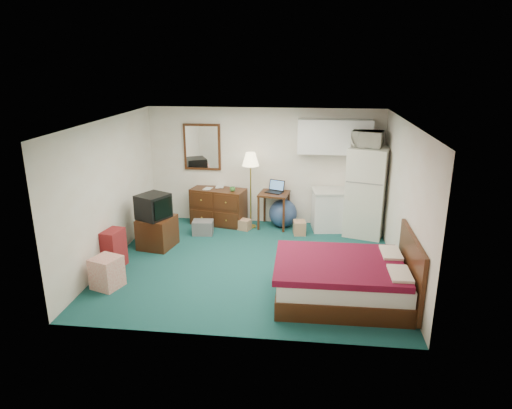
# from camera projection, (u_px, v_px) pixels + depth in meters

# --- Properties ---
(floor) EXTENTS (5.00, 4.50, 0.01)m
(floor) POSITION_uv_depth(u_px,v_px,m) (252.00, 264.00, 8.07)
(floor) COLOR #164343
(floor) RESTS_ON ground
(ceiling) EXTENTS (5.00, 4.50, 0.01)m
(ceiling) POSITION_uv_depth(u_px,v_px,m) (251.00, 121.00, 7.31)
(ceiling) COLOR beige
(ceiling) RESTS_ON walls
(walls) EXTENTS (5.01, 4.51, 2.50)m
(walls) POSITION_uv_depth(u_px,v_px,m) (252.00, 196.00, 7.69)
(walls) COLOR beige
(walls) RESTS_ON floor
(mirror) EXTENTS (0.80, 0.06, 1.00)m
(mirror) POSITION_uv_depth(u_px,v_px,m) (202.00, 147.00, 9.82)
(mirror) COLOR white
(mirror) RESTS_ON walls
(upper_cabinets) EXTENTS (1.50, 0.35, 0.70)m
(upper_cabinets) POSITION_uv_depth(u_px,v_px,m) (335.00, 137.00, 9.28)
(upper_cabinets) COLOR white
(upper_cabinets) RESTS_ON walls
(headboard) EXTENTS (0.06, 1.56, 1.00)m
(headboard) POSITION_uv_depth(u_px,v_px,m) (411.00, 269.00, 6.60)
(headboard) COLOR #381D0F
(headboard) RESTS_ON walls
(dresser) EXTENTS (1.24, 0.76, 0.79)m
(dresser) POSITION_uv_depth(u_px,v_px,m) (219.00, 206.00, 9.93)
(dresser) COLOR #381D0F
(dresser) RESTS_ON floor
(floor_lamp) EXTENTS (0.45, 0.45, 1.62)m
(floor_lamp) POSITION_uv_depth(u_px,v_px,m) (251.00, 191.00, 9.60)
(floor_lamp) COLOR gold
(floor_lamp) RESTS_ON floor
(desk) EXTENTS (0.68, 0.68, 0.76)m
(desk) POSITION_uv_depth(u_px,v_px,m) (274.00, 210.00, 9.75)
(desk) COLOR #381D0F
(desk) RESTS_ON floor
(exercise_ball) EXTENTS (0.66, 0.66, 0.60)m
(exercise_ball) POSITION_uv_depth(u_px,v_px,m) (283.00, 213.00, 9.78)
(exercise_ball) COLOR navy
(exercise_ball) RESTS_ON floor
(kitchen_counter) EXTENTS (0.83, 0.67, 0.83)m
(kitchen_counter) POSITION_uv_depth(u_px,v_px,m) (331.00, 210.00, 9.59)
(kitchen_counter) COLOR white
(kitchen_counter) RESTS_ON floor
(fridge) EXTENTS (0.93, 0.93, 1.81)m
(fridge) POSITION_uv_depth(u_px,v_px,m) (367.00, 192.00, 9.19)
(fridge) COLOR silver
(fridge) RESTS_ON floor
(bed) EXTENTS (1.91, 1.50, 0.61)m
(bed) POSITION_uv_depth(u_px,v_px,m) (341.00, 281.00, 6.79)
(bed) COLOR #510C1A
(bed) RESTS_ON floor
(tv_stand) EXTENTS (0.70, 0.74, 0.59)m
(tv_stand) POSITION_uv_depth(u_px,v_px,m) (157.00, 232.00, 8.72)
(tv_stand) COLOR #381D0F
(tv_stand) RESTS_ON floor
(suitcase) EXTENTS (0.33, 0.46, 0.68)m
(suitcase) POSITION_uv_depth(u_px,v_px,m) (114.00, 249.00, 7.83)
(suitcase) COLOR maroon
(suitcase) RESTS_ON floor
(retail_box) EXTENTS (0.51, 0.51, 0.50)m
(retail_box) POSITION_uv_depth(u_px,v_px,m) (107.00, 272.00, 7.16)
(retail_box) COLOR #F2E1CA
(retail_box) RESTS_ON floor
(file_bin) EXTENTS (0.44, 0.35, 0.29)m
(file_bin) POSITION_uv_depth(u_px,v_px,m) (203.00, 227.00, 9.40)
(file_bin) COLOR slate
(file_bin) RESTS_ON floor
(cardboard_box_a) EXTENTS (0.32, 0.30, 0.22)m
(cardboard_box_a) POSITION_uv_depth(u_px,v_px,m) (244.00, 224.00, 9.66)
(cardboard_box_a) COLOR tan
(cardboard_box_a) RESTS_ON floor
(cardboard_box_b) EXTENTS (0.28, 0.31, 0.28)m
(cardboard_box_b) POSITION_uv_depth(u_px,v_px,m) (299.00, 228.00, 9.39)
(cardboard_box_b) COLOR tan
(cardboard_box_b) RESTS_ON floor
(laptop) EXTENTS (0.43, 0.39, 0.24)m
(laptop) POSITION_uv_depth(u_px,v_px,m) (274.00, 187.00, 9.62)
(laptop) COLOR black
(laptop) RESTS_ON desk
(crt_tv) EXTENTS (0.69, 0.71, 0.46)m
(crt_tv) POSITION_uv_depth(u_px,v_px,m) (153.00, 206.00, 8.53)
(crt_tv) COLOR black
(crt_tv) RESTS_ON tv_stand
(microwave) EXTENTS (0.64, 0.46, 0.39)m
(microwave) POSITION_uv_depth(u_px,v_px,m) (367.00, 137.00, 8.87)
(microwave) COLOR silver
(microwave) RESTS_ON fridge
(book_a) EXTENTS (0.16, 0.04, 0.22)m
(book_a) POSITION_uv_depth(u_px,v_px,m) (204.00, 184.00, 9.79)
(book_a) COLOR tan
(book_a) RESTS_ON dresser
(book_b) EXTENTS (0.18, 0.03, 0.24)m
(book_b) POSITION_uv_depth(u_px,v_px,m) (216.00, 182.00, 9.91)
(book_b) COLOR tan
(book_b) RESTS_ON dresser
(mug) EXTENTS (0.15, 0.14, 0.12)m
(mug) POSITION_uv_depth(u_px,v_px,m) (233.00, 189.00, 9.62)
(mug) COLOR #3C8037
(mug) RESTS_ON dresser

